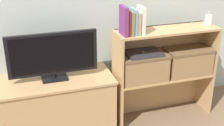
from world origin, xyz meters
name	(u,v)px	position (x,y,z in m)	size (l,w,h in m)	color
tv_stand	(57,104)	(-0.50, 0.23, 0.25)	(1.01, 0.48, 0.50)	tan
tv	(53,55)	(-0.50, 0.23, 0.73)	(0.76, 0.14, 0.42)	black
bookshelf_lower_tier	(160,87)	(0.52, 0.20, 0.27)	(0.95, 0.28, 0.43)	tan
bookshelf_upper_tier	(163,45)	(0.52, 0.20, 0.72)	(0.95, 0.28, 0.46)	tan
book_plum	(124,21)	(0.09, 0.10, 1.01)	(0.03, 0.15, 0.25)	#6B2D66
book_maroon	(127,23)	(0.12, 0.10, 0.99)	(0.02, 0.13, 0.21)	maroon
book_olive	(130,23)	(0.15, 0.10, 0.99)	(0.02, 0.15, 0.20)	olive
book_skyblue	(134,21)	(0.18, 0.10, 1.00)	(0.02, 0.14, 0.22)	#709ECC
book_tan	(137,23)	(0.21, 0.10, 0.98)	(0.03, 0.14, 0.19)	tan
book_ivory	(141,20)	(0.24, 0.10, 1.00)	(0.03, 0.13, 0.23)	silver
baby_monitor	(208,20)	(0.93, 0.14, 0.94)	(0.05, 0.04, 0.13)	white
storage_basket_left	(143,66)	(0.29, 0.13, 0.56)	(0.43, 0.25, 0.25)	#937047
storage_basket_right	(187,60)	(0.75, 0.13, 0.56)	(0.43, 0.25, 0.25)	#937047
laptop	(144,53)	(0.29, 0.13, 0.69)	(0.32, 0.23, 0.02)	#2D2D33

